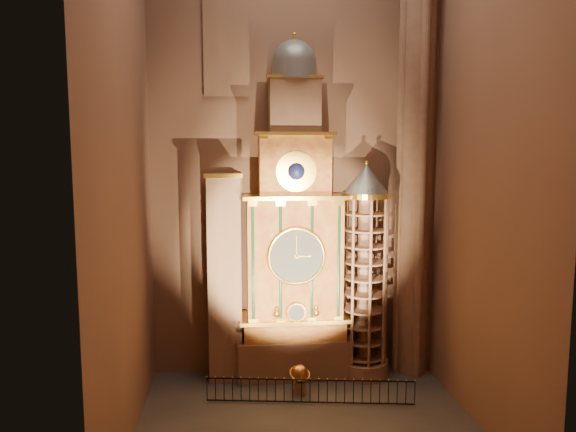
{
  "coord_description": "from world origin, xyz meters",
  "views": [
    {
      "loc": [
        -2.79,
        -19.74,
        11.0
      ],
      "look_at": [
        -0.5,
        3.0,
        8.34
      ],
      "focal_mm": 32.0,
      "sensor_mm": 36.0,
      "label": 1
    }
  ],
  "objects": [
    {
      "name": "iron_railing",
      "position": [
        0.37,
        1.82,
        0.6
      ],
      "size": [
        9.16,
        1.37,
        1.1
      ],
      "color": "black",
      "rests_on": "floor"
    },
    {
      "name": "portrait_tower",
      "position": [
        -3.4,
        4.98,
        5.15
      ],
      "size": [
        1.8,
        1.6,
        10.2
      ],
      "color": "#8C634C",
      "rests_on": "floor"
    },
    {
      "name": "wall_right",
      "position": [
        7.0,
        0.0,
        11.0
      ],
      "size": [
        0.0,
        22.0,
        22.0
      ],
      "primitive_type": "plane",
      "rotation": [
        1.57,
        0.0,
        -1.57
      ],
      "color": "#8D614C",
      "rests_on": "floor"
    },
    {
      "name": "astronomical_clock",
      "position": [
        0.0,
        4.96,
        6.68
      ],
      "size": [
        5.6,
        2.41,
        16.7
      ],
      "color": "#8C634C",
      "rests_on": "floor"
    },
    {
      "name": "floor",
      "position": [
        0.0,
        0.0,
        0.0
      ],
      "size": [
        14.0,
        14.0,
        0.0
      ],
      "primitive_type": "plane",
      "color": "#383330",
      "rests_on": "ground"
    },
    {
      "name": "stained_glass_window",
      "position": [
        -3.2,
        5.92,
        16.5
      ],
      "size": [
        2.2,
        0.14,
        5.2
      ],
      "color": "navy",
      "rests_on": "wall_back"
    },
    {
      "name": "wall_back",
      "position": [
        0.0,
        6.0,
        11.0
      ],
      "size": [
        22.0,
        0.0,
        22.0
      ],
      "primitive_type": "plane",
      "rotation": [
        1.57,
        0.0,
        0.0
      ],
      "color": "#8D614C",
      "rests_on": "floor"
    },
    {
      "name": "stair_turret",
      "position": [
        3.5,
        4.7,
        5.27
      ],
      "size": [
        2.5,
        2.5,
        10.8
      ],
      "color": "#8C634C",
      "rests_on": "floor"
    },
    {
      "name": "celestial_globe",
      "position": [
        0.03,
        2.82,
        0.84
      ],
      "size": [
        1.19,
        1.16,
        1.4
      ],
      "color": "#8C634C",
      "rests_on": "floor"
    },
    {
      "name": "wall_left",
      "position": [
        -7.0,
        0.0,
        11.0
      ],
      "size": [
        0.0,
        22.0,
        22.0
      ],
      "primitive_type": "plane",
      "rotation": [
        1.57,
        0.0,
        1.57
      ],
      "color": "#8D614C",
      "rests_on": "floor"
    },
    {
      "name": "gothic_pier",
      "position": [
        6.1,
        5.0,
        11.0
      ],
      "size": [
        2.04,
        2.04,
        22.0
      ],
      "color": "#8C634C",
      "rests_on": "floor"
    }
  ]
}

